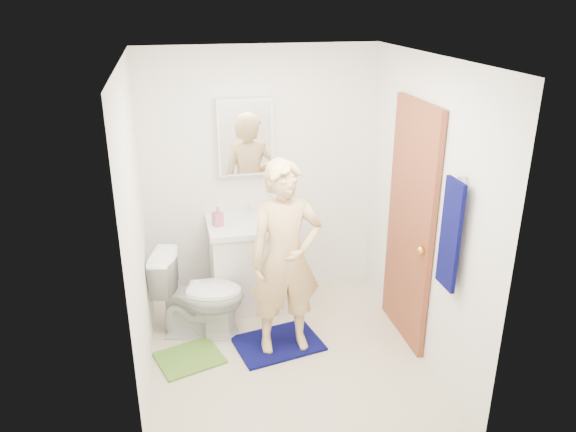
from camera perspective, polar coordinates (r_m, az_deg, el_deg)
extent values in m
cube|color=beige|center=(4.81, -0.02, -14.15)|extent=(2.20, 2.40, 0.02)
cube|color=white|center=(3.92, -0.03, 15.88)|extent=(2.20, 2.40, 0.02)
cube|color=white|center=(5.33, -2.79, 4.16)|extent=(2.20, 0.02, 2.40)
cube|color=white|center=(3.17, 4.68, -8.92)|extent=(2.20, 0.02, 2.40)
cube|color=white|center=(4.14, -15.21, -1.93)|extent=(0.02, 2.40, 2.40)
cube|color=white|center=(4.56, 13.73, 0.44)|extent=(0.02, 2.40, 2.40)
cube|color=white|center=(5.34, -3.69, -5.10)|extent=(0.75, 0.55, 0.80)
cube|color=white|center=(5.17, -3.80, -0.89)|extent=(0.79, 0.59, 0.05)
cylinder|color=white|center=(5.16, -3.81, -0.74)|extent=(0.40, 0.40, 0.03)
cylinder|color=silver|center=(5.30, -4.12, 0.69)|extent=(0.03, 0.03, 0.12)
cube|color=white|center=(5.14, -4.40, 8.07)|extent=(0.50, 0.12, 0.70)
cube|color=white|center=(5.08, -4.30, 7.90)|extent=(0.46, 0.01, 0.66)
cube|color=#A04C2C|center=(4.73, 12.28, -0.92)|extent=(0.05, 0.80, 2.05)
sphere|color=gold|center=(4.48, 13.38, -3.39)|extent=(0.07, 0.07, 0.07)
cube|color=#070948|center=(4.04, 16.17, -1.86)|extent=(0.03, 0.24, 0.80)
cylinder|color=silver|center=(3.92, 17.33, 3.83)|extent=(0.06, 0.02, 0.02)
imported|color=white|center=(4.95, -8.97, -7.84)|extent=(0.85, 0.61, 0.78)
cube|color=#070948|center=(4.94, -1.02, -12.80)|extent=(0.79, 0.64, 0.02)
cube|color=#598C2E|center=(4.84, -9.97, -14.02)|extent=(0.61, 0.56, 0.02)
imported|color=#C95E80|center=(5.08, -7.16, -0.01)|extent=(0.11, 0.11, 0.18)
imported|color=#7B4291|center=(5.28, -1.38, 0.56)|extent=(0.16, 0.16, 0.11)
imported|color=#E3BB7F|center=(4.48, -0.26, -4.38)|extent=(0.60, 0.41, 1.63)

